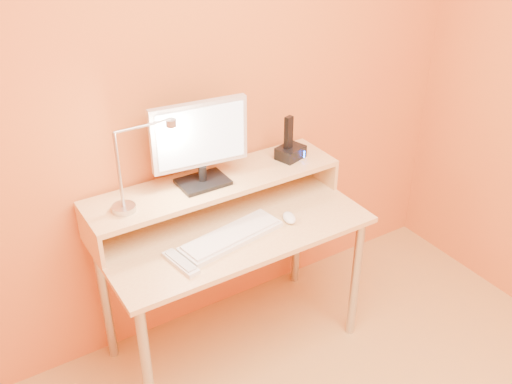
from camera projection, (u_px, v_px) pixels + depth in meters
wall_back at (193, 91)px, 2.57m from camera, size 3.00×0.04×2.50m
desk_leg_fl at (147, 370)px, 2.36m from camera, size 0.04×0.04×0.69m
desk_leg_fr at (355, 279)px, 2.86m from camera, size 0.04×0.04×0.69m
desk_leg_bl at (105, 301)px, 2.72m from camera, size 0.04×0.04×0.69m
desk_leg_br at (297, 231)px, 3.23m from camera, size 0.04×0.04×0.69m
desk_lower at (232, 228)px, 2.61m from camera, size 1.20×0.60×0.02m
shelf_riser_left at (90, 237)px, 2.41m from camera, size 0.02×0.30×0.14m
shelf_riser_right at (318, 166)px, 2.95m from camera, size 0.02×0.30×0.14m
desk_shelf at (215, 183)px, 2.64m from camera, size 1.20×0.30×0.02m
monitor_foot at (203, 182)px, 2.60m from camera, size 0.22×0.16×0.02m
monitor_neck at (202, 173)px, 2.58m from camera, size 0.04×0.04×0.07m
monitor_panel at (199, 135)px, 2.49m from camera, size 0.43×0.08×0.30m
monitor_back at (197, 133)px, 2.51m from camera, size 0.39×0.06×0.25m
monitor_screen at (201, 136)px, 2.48m from camera, size 0.39×0.05×0.26m
lamp_base at (124, 208)px, 2.40m from camera, size 0.10×0.10×0.02m
lamp_post at (119, 171)px, 2.31m from camera, size 0.01×0.01×0.33m
lamp_arm at (143, 126)px, 2.28m from camera, size 0.24×0.01×0.01m
lamp_head at (171, 123)px, 2.35m from camera, size 0.04×0.04×0.03m
lamp_bulb at (171, 127)px, 2.35m from camera, size 0.03×0.03×0.00m
phone_dock at (290, 152)px, 2.81m from camera, size 0.15×0.13×0.06m
phone_handset at (289, 132)px, 2.75m from camera, size 0.05×0.04×0.16m
phone_led at (304, 154)px, 2.79m from camera, size 0.01×0.00×0.04m
keyboard at (231, 237)px, 2.51m from camera, size 0.49×0.22×0.02m
mouse at (289, 218)px, 2.63m from camera, size 0.08×0.11×0.03m
remote_control at (181, 263)px, 2.35m from camera, size 0.08×0.20×0.02m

